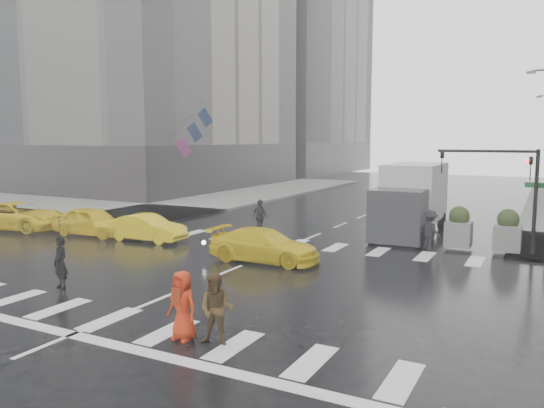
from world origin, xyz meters
The scene contains 19 objects.
ground centered at (0.00, 0.00, 0.00)m, with size 120.00×120.00×0.00m, color black.
sidewalk_nw centered at (-19.50, 17.50, 0.07)m, with size 35.00×35.00×0.15m, color gray.
building_nw centered at (-29.00, 27.00, 17.25)m, with size 26.05×26.05×38.00m.
building_nw_far centered at (-29.00, 56.00, 20.19)m, with size 26.05×26.05×44.00m.
road_markings centered at (0.00, 0.00, 0.01)m, with size 18.00×48.00×0.01m, color silver, non-canonical shape.
traffic_signal_pole centered at (9.01, 8.01, 3.22)m, with size 4.45×0.42×4.50m.
planter_west centered at (7.00, 8.20, 0.98)m, with size 1.10×1.10×1.80m.
planter_mid centered at (9.00, 8.20, 0.98)m, with size 1.10×1.10×1.80m.
flag_cluster centered at (-15.08, 18.50, 5.64)m, with size 2.87×3.06×4.69m.
pedestrian_black centered at (-3.70, -4.44, 1.60)m, with size 1.13×1.14×2.43m.
pedestrian_brown centered at (3.58, -6.12, 0.87)m, with size 0.85×0.66×1.74m, color #473419.
pedestrian_orange centered at (2.68, -6.25, 0.87)m, with size 0.90×0.64×1.73m.
pedestrian_far_a centered at (-2.67, 7.34, 0.91)m, with size 1.07×0.65×1.83m, color black.
pedestrian_far_b centered at (5.90, 7.45, 0.89)m, with size 1.15×0.64×1.78m, color black.
taxi_front centered at (-10.10, 3.04, 0.73)m, with size 1.73×4.30×1.46m, color yellow.
taxi_mid centered at (-6.65, 3.23, 0.65)m, with size 1.37×3.92×1.29m, color yellow.
taxi_rear centered at (0.45, 2.05, 0.66)m, with size 1.86×4.03×1.33m, color yellow.
taxi_far centered at (-14.99, 2.44, 0.75)m, with size 2.51×4.81×1.51m, color yellow.
box_truck centered at (4.26, 10.62, 1.94)m, with size 2.57×6.84×3.63m.
Camera 1 is at (10.45, -16.35, 4.91)m, focal length 35.00 mm.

